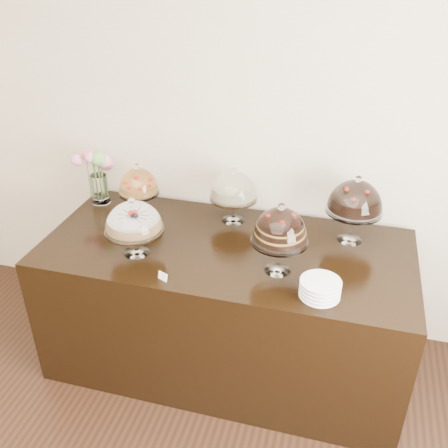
% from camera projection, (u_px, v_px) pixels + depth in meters
% --- Properties ---
extents(wall_back, '(5.00, 0.04, 3.00)m').
position_uv_depth(wall_back, '(226.00, 118.00, 3.17)').
color(wall_back, beige).
rests_on(wall_back, ground).
extents(display_counter, '(2.20, 1.00, 0.90)m').
position_uv_depth(display_counter, '(226.00, 305.00, 3.20)').
color(display_counter, black).
rests_on(display_counter, ground).
extents(cake_stand_sugar_sponge, '(0.34, 0.34, 0.36)m').
position_uv_depth(cake_stand_sugar_sponge, '(133.00, 220.00, 2.80)').
color(cake_stand_sugar_sponge, white).
rests_on(cake_stand_sugar_sponge, display_counter).
extents(cake_stand_choco_layer, '(0.31, 0.31, 0.42)m').
position_uv_depth(cake_stand_choco_layer, '(280.00, 228.00, 2.62)').
color(cake_stand_choco_layer, white).
rests_on(cake_stand_choco_layer, display_counter).
extents(cake_stand_cheesecake, '(0.31, 0.31, 0.37)m').
position_uv_depth(cake_stand_cheesecake, '(234.00, 188.00, 3.13)').
color(cake_stand_cheesecake, white).
rests_on(cake_stand_cheesecake, display_counter).
extents(cake_stand_dark_choco, '(0.33, 0.33, 0.43)m').
position_uv_depth(cake_stand_dark_choco, '(355.00, 199.00, 2.90)').
color(cake_stand_dark_choco, white).
rests_on(cake_stand_dark_choco, display_counter).
extents(cake_stand_fruit_tart, '(0.26, 0.26, 0.37)m').
position_uv_depth(cake_stand_fruit_tart, '(138.00, 184.00, 3.20)').
color(cake_stand_fruit_tart, white).
rests_on(cake_stand_fruit_tart, display_counter).
extents(flower_vase, '(0.27, 0.22, 0.39)m').
position_uv_depth(flower_vase, '(98.00, 169.00, 3.35)').
color(flower_vase, white).
rests_on(flower_vase, display_counter).
extents(plate_stack, '(0.20, 0.20, 0.09)m').
position_uv_depth(plate_stack, '(320.00, 289.00, 2.53)').
color(plate_stack, white).
rests_on(plate_stack, display_counter).
extents(price_card_left, '(0.06, 0.04, 0.04)m').
position_uv_depth(price_card_left, '(163.00, 276.00, 2.67)').
color(price_card_left, white).
rests_on(price_card_left, display_counter).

